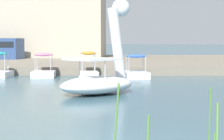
{
  "coord_description": "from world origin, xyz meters",
  "views": [
    {
      "loc": [
        -0.22,
        -7.17,
        2.03
      ],
      "look_at": [
        -0.66,
        12.86,
        0.68
      ],
      "focal_mm": 67.19,
      "sensor_mm": 36.0,
      "label": 1
    }
  ],
  "objects_px": {
    "pedal_boat_blue": "(136,71)",
    "pedal_boat_pink": "(44,69)",
    "swan_boat": "(101,74)",
    "pedal_boat_teal": "(1,71)",
    "pedal_boat_orange": "(89,70)"
  },
  "relations": [
    {
      "from": "pedal_boat_blue",
      "to": "pedal_boat_pink",
      "type": "relative_size",
      "value": 1.1
    },
    {
      "from": "swan_boat",
      "to": "pedal_boat_teal",
      "type": "distance_m",
      "value": 9.52
    },
    {
      "from": "pedal_boat_pink",
      "to": "pedal_boat_orange",
      "type": "bearing_deg",
      "value": -0.94
    },
    {
      "from": "pedal_boat_teal",
      "to": "pedal_boat_orange",
      "type": "bearing_deg",
      "value": 2.1
    },
    {
      "from": "pedal_boat_pink",
      "to": "pedal_boat_teal",
      "type": "xyz_separation_m",
      "value": [
        -2.4,
        -0.23,
        -0.07
      ]
    },
    {
      "from": "pedal_boat_pink",
      "to": "pedal_boat_teal",
      "type": "bearing_deg",
      "value": -174.63
    },
    {
      "from": "swan_boat",
      "to": "pedal_boat_teal",
      "type": "bearing_deg",
      "value": 129.48
    },
    {
      "from": "pedal_boat_pink",
      "to": "pedal_boat_blue",
      "type": "bearing_deg",
      "value": -3.7
    },
    {
      "from": "pedal_boat_blue",
      "to": "pedal_boat_teal",
      "type": "xyz_separation_m",
      "value": [
        -7.69,
        0.12,
        -0.02
      ]
    },
    {
      "from": "swan_boat",
      "to": "pedal_boat_blue",
      "type": "bearing_deg",
      "value": 77.2
    },
    {
      "from": "pedal_boat_orange",
      "to": "pedal_boat_teal",
      "type": "height_order",
      "value": "pedal_boat_orange"
    },
    {
      "from": "pedal_boat_blue",
      "to": "pedal_boat_pink",
      "type": "xyz_separation_m",
      "value": [
        -5.29,
        0.34,
        0.05
      ]
    },
    {
      "from": "swan_boat",
      "to": "pedal_boat_pink",
      "type": "height_order",
      "value": "swan_boat"
    },
    {
      "from": "pedal_boat_blue",
      "to": "pedal_boat_teal",
      "type": "height_order",
      "value": "pedal_boat_teal"
    },
    {
      "from": "pedal_boat_pink",
      "to": "swan_boat",
      "type": "bearing_deg",
      "value": -64.25
    }
  ]
}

